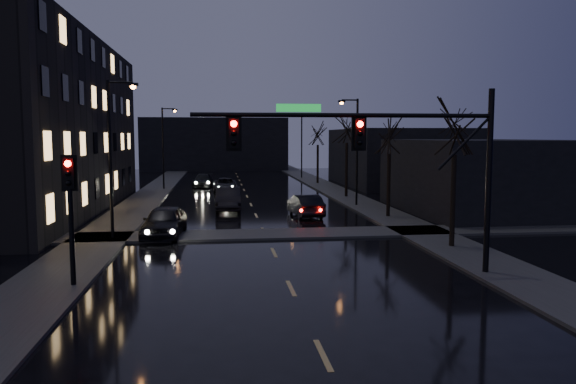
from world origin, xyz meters
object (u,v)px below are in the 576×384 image
object	(u,v)px
oncoming_car_d	(203,181)
lead_car	(305,206)
oncoming_car_a	(164,222)
oncoming_car_b	(228,199)
oncoming_car_c	(225,185)

from	to	relation	value
oncoming_car_d	lead_car	size ratio (longest dim) A/B	1.03
oncoming_car_a	oncoming_car_b	bearing A→B (deg)	76.30
oncoming_car_a	oncoming_car_d	distance (m)	28.90
oncoming_car_b	oncoming_car_c	size ratio (longest dim) A/B	1.03
oncoming_car_a	oncoming_car_d	xyz separation A→B (m)	(1.22, 28.87, -0.15)
oncoming_car_a	lead_car	distance (m)	10.68
oncoming_car_c	lead_car	world-z (taller)	lead_car
oncoming_car_a	oncoming_car_c	distance (m)	23.68
oncoming_car_a	oncoming_car_d	world-z (taller)	oncoming_car_a
oncoming_car_a	oncoming_car_c	xyz separation A→B (m)	(3.47, 23.42, -0.15)
oncoming_car_a	lead_car	xyz separation A→B (m)	(8.47, 6.50, -0.08)
oncoming_car_a	oncoming_car_b	distance (m)	10.87
oncoming_car_b	oncoming_car_a	bearing A→B (deg)	-107.85
oncoming_car_c	lead_car	bearing A→B (deg)	-74.69
oncoming_car_a	oncoming_car_b	xyz separation A→B (m)	(3.50, 10.29, 0.00)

